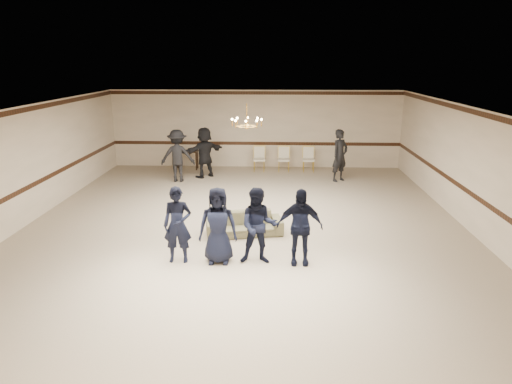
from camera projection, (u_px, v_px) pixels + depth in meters
room at (245, 166)px, 12.58m from camera, size 12.01×14.01×3.21m
chair_rail at (256, 143)px, 19.45m from camera, size 12.00×0.02×0.14m
crown_molding at (256, 93)px, 18.88m from camera, size 12.00×0.02×0.14m
chandelier at (247, 115)px, 13.19m from camera, size 0.94×0.94×0.89m
boy_a at (178, 225)px, 10.27m from camera, size 0.65×0.44×1.73m
boy_b at (218, 226)px, 10.24m from camera, size 0.87×0.58×1.73m
boy_c at (259, 226)px, 10.20m from camera, size 0.86×0.67×1.73m
boy_d at (300, 227)px, 10.16m from camera, size 1.02×0.42×1.73m
settee at (244, 224)px, 12.05m from camera, size 2.07×1.13×0.57m
adult_left at (178, 156)px, 17.11m from camera, size 1.30×0.80×1.94m
adult_mid at (205, 152)px, 17.75m from camera, size 1.73×1.60×1.94m
adult_right at (340, 156)px, 17.16m from camera, size 0.84×0.81×1.94m
banquet_chair_left at (259, 159)px, 18.82m from camera, size 0.51×0.51×0.99m
banquet_chair_mid at (284, 159)px, 18.78m from camera, size 0.48×0.48×0.99m
banquet_chair_right at (309, 160)px, 18.74m from camera, size 0.48×0.48×0.99m
console_table at (187, 160)px, 19.17m from camera, size 0.97×0.48×0.78m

